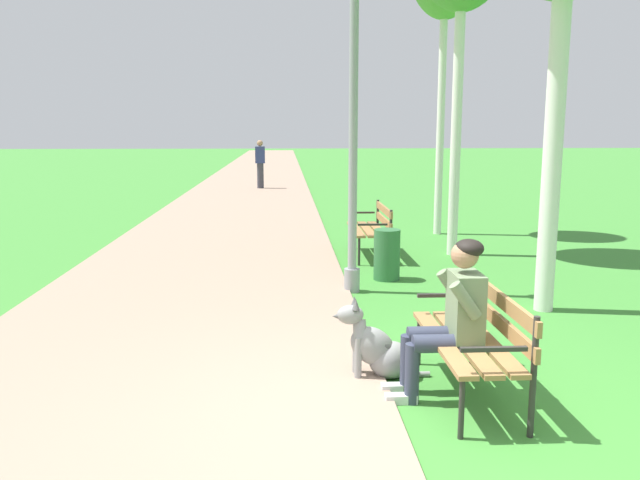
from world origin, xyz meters
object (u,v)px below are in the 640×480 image
at_px(lamp_post_near, 353,101).
at_px(dog_grey, 378,349).
at_px(park_bench_near, 477,333).
at_px(pedestrian_distant, 260,164).
at_px(person_seated_on_near_bench, 451,313).
at_px(litter_bin, 387,255).
at_px(park_bench_mid, 373,225).

bearing_deg(lamp_post_near, dog_grey, -91.69).
relative_size(park_bench_near, dog_grey, 1.80).
xyz_separation_m(park_bench_near, pedestrian_distant, (-2.28, 17.12, 0.33)).
height_order(person_seated_on_near_bench, litter_bin, person_seated_on_near_bench).
height_order(park_bench_near, lamp_post_near, lamp_post_near).
relative_size(person_seated_on_near_bench, lamp_post_near, 0.27).
bearing_deg(litter_bin, person_seated_on_near_bench, -91.96).
xyz_separation_m(park_bench_mid, lamp_post_near, (-0.57, -2.24, 1.87)).
bearing_deg(dog_grey, pedestrian_distant, 95.38).
distance_m(park_bench_near, lamp_post_near, 3.82).
bearing_deg(pedestrian_distant, litter_bin, -80.51).
relative_size(person_seated_on_near_bench, dog_grey, 1.50).
distance_m(person_seated_on_near_bench, dog_grey, 0.76).
bearing_deg(litter_bin, pedestrian_distant, 99.49).
relative_size(dog_grey, lamp_post_near, 0.18).
relative_size(dog_grey, pedestrian_distant, 0.50).
bearing_deg(dog_grey, litter_bin, 79.80).
relative_size(litter_bin, pedestrian_distant, 0.42).
relative_size(lamp_post_near, pedestrian_distant, 2.80).
height_order(park_bench_mid, dog_grey, park_bench_mid).
bearing_deg(park_bench_near, litter_bin, 91.08).
distance_m(lamp_post_near, pedestrian_distant, 14.03).
relative_size(dog_grey, litter_bin, 1.19).
height_order(lamp_post_near, pedestrian_distant, lamp_post_near).
bearing_deg(dog_grey, lamp_post_near, 88.31).
xyz_separation_m(park_bench_mid, litter_bin, (-0.02, -1.61, -0.16)).
xyz_separation_m(park_bench_mid, pedestrian_distant, (-2.23, 11.60, 0.33)).
xyz_separation_m(lamp_post_near, litter_bin, (0.55, 0.63, -2.04)).
xyz_separation_m(dog_grey, lamp_post_near, (0.09, 2.88, 2.13)).
bearing_deg(park_bench_mid, lamp_post_near, -104.25).
distance_m(park_bench_mid, dog_grey, 5.17).
xyz_separation_m(park_bench_near, person_seated_on_near_bench, (-0.21, -0.00, 0.17)).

